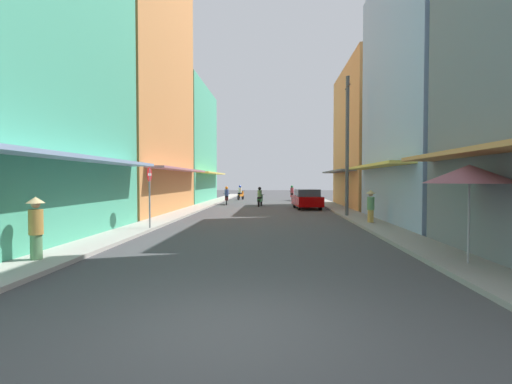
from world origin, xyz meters
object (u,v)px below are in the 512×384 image
Objects in this scene: pedestrian_far at (371,205)px; utility_pole at (347,146)px; motorbike_maroon at (227,196)px; motorbike_orange at (241,193)px; motorbike_red at (292,194)px; street_sign_no_entry at (150,190)px; vendor_umbrella at (469,174)px; parked_car at (307,199)px; pedestrian_foreground at (36,226)px; motorbike_green at (260,198)px.

utility_pole is at bearing 97.47° from pedestrian_far.
motorbike_maroon is 0.23× the size of utility_pole.
motorbike_orange and motorbike_red have the same top height.
street_sign_no_entry is (-1.01, -16.91, 1.01)m from motorbike_maroon.
utility_pole is (-0.58, 12.28, 1.80)m from vendor_umbrella.
parked_car is 2.49× the size of pedestrian_foreground.
motorbike_red is 1.10× the size of pedestrian_far.
motorbike_green is 15.46m from street_sign_no_entry.
motorbike_maroon is 0.73× the size of vendor_umbrella.
utility_pole reaches higher than motorbike_green.
street_sign_no_entry is at bearing 147.94° from vendor_umbrella.
motorbike_maroon is 24.77m from vendor_umbrella.
motorbike_maroon is (-0.48, -7.92, 0.00)m from motorbike_orange.
utility_pole reaches higher than motorbike_maroon.
motorbike_orange is at bearing 167.79° from motorbike_red.
utility_pole reaches higher than motorbike_red.
street_sign_no_entry is (-7.55, -12.42, 0.98)m from parked_car.
pedestrian_far is at bearing -69.66° from motorbike_orange.
vendor_umbrella is (8.85, -23.08, 1.55)m from motorbike_maroon.
street_sign_no_entry reaches higher than parked_car.
motorbike_maroon is 16.77m from pedestrian_far.
motorbike_green is 10.80m from utility_pole.
street_sign_no_entry is at bearing -146.64° from utility_pole.
utility_pole is (5.29, -8.80, 3.35)m from motorbike_green.
utility_pole is at bearing -58.98° from motorbike_green.
motorbike_red is 0.43× the size of parked_car.
parked_car is at bearing 58.71° from street_sign_no_entry.
street_sign_no_entry is (-9.74, -2.59, 0.79)m from pedestrian_far.
vendor_umbrella is at bearing -87.28° from utility_pole.
motorbike_maroon is at bearing 121.37° from pedestrian_far.
motorbike_green is at bearing -75.90° from motorbike_orange.
pedestrian_foreground is (-8.31, -18.73, 0.22)m from parked_car.
motorbike_maroon reaches higher than parked_car.
motorbike_orange is at bearing 104.10° from motorbike_green.
pedestrian_foreground reaches higher than motorbike_maroon.
street_sign_no_entry reaches higher than motorbike_maroon.
motorbike_red is 1.07× the size of pedestrian_foreground.
pedestrian_foreground is 0.68× the size of vendor_umbrella.
vendor_umbrella is (5.87, -21.08, 1.55)m from motorbike_green.
motorbike_red is at bearing -12.21° from motorbike_orange.
street_sign_no_entry is (-6.95, -23.65, 1.01)m from motorbike_red.
vendor_umbrella is at bearing -74.43° from motorbike_green.
vendor_umbrella is at bearing -74.90° from motorbike_orange.
motorbike_orange is 7.93m from motorbike_maroon.
motorbike_red reaches higher than parked_car.
motorbike_orange and motorbike_maroon have the same top height.
pedestrian_foreground is at bearing -102.60° from motorbike_green.
motorbike_green is (2.49, -9.92, 0.00)m from motorbike_orange.
utility_pole is at bearing -52.56° from motorbike_maroon.
motorbike_orange is 0.97× the size of motorbike_red.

